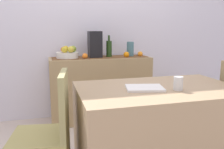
{
  "coord_description": "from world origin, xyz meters",
  "views": [
    {
      "loc": [
        -0.59,
        -2.09,
        1.2
      ],
      "look_at": [
        0.07,
        0.38,
        0.7
      ],
      "focal_mm": 38.55,
      "sensor_mm": 36.0,
      "label": 1
    }
  ],
  "objects_px": {
    "sideboard_console": "(100,89)",
    "dining_table": "(157,131)",
    "wine_bottle": "(109,49)",
    "coffee_maker": "(95,44)",
    "ceramic_vase": "(130,49)",
    "open_book": "(145,88)",
    "coffee_cup": "(178,83)",
    "fruit_bowl": "(67,55)"
  },
  "relations": [
    {
      "from": "wine_bottle",
      "to": "coffee_maker",
      "type": "xyz_separation_m",
      "value": [
        -0.18,
        0.0,
        0.06
      ]
    },
    {
      "from": "wine_bottle",
      "to": "dining_table",
      "type": "distance_m",
      "value": 1.45
    },
    {
      "from": "coffee_maker",
      "to": "open_book",
      "type": "xyz_separation_m",
      "value": [
        0.12,
        -1.36,
        -0.25
      ]
    },
    {
      "from": "sideboard_console",
      "to": "dining_table",
      "type": "xyz_separation_m",
      "value": [
        0.18,
        -1.33,
        -0.04
      ]
    },
    {
      "from": "ceramic_vase",
      "to": "coffee_cup",
      "type": "xyz_separation_m",
      "value": [
        -0.13,
        -1.45,
        -0.13
      ]
    },
    {
      "from": "open_book",
      "to": "fruit_bowl",
      "type": "bearing_deg",
      "value": 121.35
    },
    {
      "from": "ceramic_vase",
      "to": "open_book",
      "type": "bearing_deg",
      "value": -104.78
    },
    {
      "from": "ceramic_vase",
      "to": "open_book",
      "type": "xyz_separation_m",
      "value": [
        -0.36,
        -1.36,
        -0.18
      ]
    },
    {
      "from": "coffee_maker",
      "to": "open_book",
      "type": "height_order",
      "value": "coffee_maker"
    },
    {
      "from": "wine_bottle",
      "to": "coffee_maker",
      "type": "relative_size",
      "value": 0.84
    },
    {
      "from": "sideboard_console",
      "to": "wine_bottle",
      "type": "relative_size",
      "value": 4.6
    },
    {
      "from": "wine_bottle",
      "to": "open_book",
      "type": "xyz_separation_m",
      "value": [
        -0.07,
        -1.36,
        -0.19
      ]
    },
    {
      "from": "dining_table",
      "to": "coffee_cup",
      "type": "height_order",
      "value": "coffee_cup"
    },
    {
      "from": "ceramic_vase",
      "to": "dining_table",
      "type": "relative_size",
      "value": 0.15
    },
    {
      "from": "sideboard_console",
      "to": "open_book",
      "type": "xyz_separation_m",
      "value": [
        0.05,
        -1.36,
        0.33
      ]
    },
    {
      "from": "wine_bottle",
      "to": "open_book",
      "type": "bearing_deg",
      "value": -92.85
    },
    {
      "from": "wine_bottle",
      "to": "dining_table",
      "type": "relative_size",
      "value": 0.22
    },
    {
      "from": "sideboard_console",
      "to": "dining_table",
      "type": "distance_m",
      "value": 1.35
    },
    {
      "from": "dining_table",
      "to": "coffee_cup",
      "type": "xyz_separation_m",
      "value": [
        0.1,
        -0.12,
        0.42
      ]
    },
    {
      "from": "sideboard_console",
      "to": "dining_table",
      "type": "bearing_deg",
      "value": -82.23
    },
    {
      "from": "fruit_bowl",
      "to": "dining_table",
      "type": "bearing_deg",
      "value": -65.84
    },
    {
      "from": "wine_bottle",
      "to": "ceramic_vase",
      "type": "relative_size",
      "value": 1.44
    },
    {
      "from": "coffee_maker",
      "to": "dining_table",
      "type": "relative_size",
      "value": 0.26
    },
    {
      "from": "open_book",
      "to": "coffee_cup",
      "type": "relative_size",
      "value": 2.7
    },
    {
      "from": "dining_table",
      "to": "wine_bottle",
      "type": "bearing_deg",
      "value": 92.75
    },
    {
      "from": "wine_bottle",
      "to": "ceramic_vase",
      "type": "height_order",
      "value": "wine_bottle"
    },
    {
      "from": "coffee_maker",
      "to": "open_book",
      "type": "distance_m",
      "value": 1.38
    },
    {
      "from": "sideboard_console",
      "to": "fruit_bowl",
      "type": "relative_size",
      "value": 4.77
    },
    {
      "from": "fruit_bowl",
      "to": "coffee_maker",
      "type": "height_order",
      "value": "coffee_maker"
    },
    {
      "from": "sideboard_console",
      "to": "open_book",
      "type": "relative_size",
      "value": 4.61
    },
    {
      "from": "open_book",
      "to": "ceramic_vase",
      "type": "bearing_deg",
      "value": 87.6
    },
    {
      "from": "sideboard_console",
      "to": "wine_bottle",
      "type": "distance_m",
      "value": 0.54
    },
    {
      "from": "coffee_cup",
      "to": "coffee_maker",
      "type": "bearing_deg",
      "value": 103.54
    },
    {
      "from": "dining_table",
      "to": "open_book",
      "type": "relative_size",
      "value": 4.55
    },
    {
      "from": "coffee_maker",
      "to": "coffee_cup",
      "type": "height_order",
      "value": "coffee_maker"
    },
    {
      "from": "fruit_bowl",
      "to": "open_book",
      "type": "height_order",
      "value": "fruit_bowl"
    },
    {
      "from": "coffee_maker",
      "to": "ceramic_vase",
      "type": "xyz_separation_m",
      "value": [
        0.48,
        0.0,
        -0.07
      ]
    },
    {
      "from": "coffee_maker",
      "to": "dining_table",
      "type": "bearing_deg",
      "value": -79.42
    },
    {
      "from": "dining_table",
      "to": "coffee_cup",
      "type": "distance_m",
      "value": 0.45
    },
    {
      "from": "fruit_bowl",
      "to": "coffee_maker",
      "type": "xyz_separation_m",
      "value": [
        0.35,
        0.0,
        0.12
      ]
    },
    {
      "from": "sideboard_console",
      "to": "fruit_bowl",
      "type": "height_order",
      "value": "fruit_bowl"
    },
    {
      "from": "dining_table",
      "to": "open_book",
      "type": "height_order",
      "value": "open_book"
    }
  ]
}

